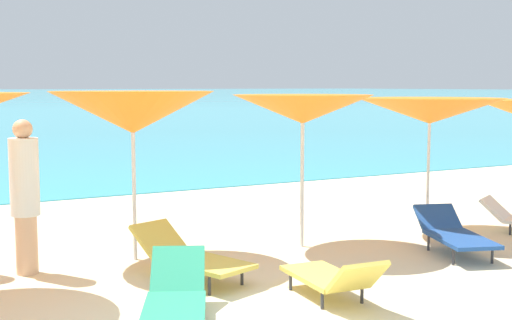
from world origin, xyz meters
The scene contains 9 objects.
ground_plane centered at (0.00, 10.00, -0.15)m, with size 50.00×100.00×0.30m, color beige.
umbrella_3 centered at (0.19, 3.14, 1.91)m, with size 2.14×2.14×2.18m.
umbrella_4 centered at (2.49, 2.72, 1.92)m, with size 2.14×2.14×2.13m.
umbrella_5 centered at (4.65, 2.57, 1.87)m, with size 2.31×2.31×2.07m.
lounge_chair_2 centered at (1.45, 0.48, 0.26)m, with size 0.65×1.42×0.56m.
lounge_chair_3 centered at (4.05, 1.39, 0.29)m, with size 1.08×1.64×0.56m.
lounge_chair_4 centered at (0.44, 1.92, 0.29)m, with size 1.08×1.69×0.59m.
lounge_chair_7 centered at (-0.28, 0.58, 0.25)m, with size 1.22×1.78×0.58m.
beachgoer_3 centered at (-1.17, 3.10, 0.99)m, with size 0.34×0.34×1.86m.
Camera 1 is at (-2.61, -5.30, 2.25)m, focal length 48.29 mm.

